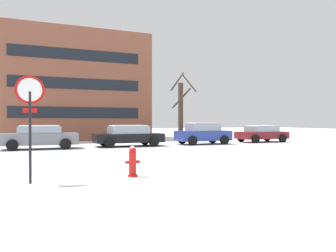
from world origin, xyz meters
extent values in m
plane|color=white|center=(0.00, 0.00, 0.00)|extent=(120.00, 120.00, 0.00)
cube|color=silver|center=(0.00, 3.98, 0.00)|extent=(80.00, 9.96, 0.00)
cylinder|color=black|center=(-2.13, -2.36, 1.23)|extent=(0.07, 0.08, 2.46)
cylinder|color=red|center=(-2.13, -2.36, 2.51)|extent=(0.76, 0.07, 0.76)
cylinder|color=white|center=(-2.13, -2.37, 2.51)|extent=(0.62, 0.06, 0.62)
cube|color=red|center=(-2.13, -2.36, 1.96)|extent=(0.36, 0.05, 0.12)
cylinder|color=white|center=(-2.13, -2.35, 2.56)|extent=(0.42, 0.05, 0.42)
cylinder|color=red|center=(0.73, -2.36, 0.03)|extent=(0.30, 0.30, 0.06)
cylinder|color=red|center=(0.73, -2.36, 0.41)|extent=(0.22, 0.22, 0.69)
sphere|color=red|center=(0.73, -2.36, 0.79)|extent=(0.21, 0.21, 0.21)
cylinder|color=red|center=(0.57, -2.36, 0.44)|extent=(0.12, 0.09, 0.09)
cylinder|color=red|center=(0.89, -2.36, 0.44)|extent=(0.12, 0.09, 0.09)
sphere|color=white|center=(0.73, -2.36, 0.85)|extent=(0.15, 0.15, 0.15)
cube|color=slate|center=(-1.14, 9.69, 0.61)|extent=(4.46, 2.02, 0.68)
cube|color=#8C99A8|center=(-1.14, 9.69, 1.15)|extent=(2.48, 1.79, 0.41)
cube|color=white|center=(-1.14, 9.69, 1.39)|extent=(2.26, 1.65, 0.06)
cylinder|color=black|center=(0.32, 10.57, 0.32)|extent=(0.65, 0.25, 0.64)
cylinder|color=black|center=(0.25, 8.69, 0.32)|extent=(0.65, 0.25, 0.64)
cylinder|color=black|center=(-2.53, 10.69, 0.32)|extent=(0.65, 0.25, 0.64)
cylinder|color=black|center=(-2.60, 8.81, 0.32)|extent=(0.65, 0.25, 0.64)
cube|color=black|center=(4.38, 9.65, 0.56)|extent=(4.53, 2.07, 0.57)
cube|color=#8C99A8|center=(4.38, 9.65, 1.09)|extent=(2.52, 1.84, 0.50)
cube|color=white|center=(4.38, 9.65, 1.37)|extent=(2.29, 1.70, 0.06)
cylinder|color=black|center=(5.87, 10.55, 0.32)|extent=(0.65, 0.25, 0.64)
cylinder|color=black|center=(5.79, 8.62, 0.32)|extent=(0.65, 0.25, 0.64)
cylinder|color=black|center=(2.97, 10.67, 0.32)|extent=(0.65, 0.25, 0.64)
cylinder|color=black|center=(2.89, 8.74, 0.32)|extent=(0.65, 0.25, 0.64)
cube|color=#283D93|center=(9.90, 9.44, 0.62)|extent=(3.91, 1.87, 0.70)
cube|color=#8C99A8|center=(9.90, 9.44, 1.23)|extent=(2.18, 1.66, 0.53)
cube|color=white|center=(9.90, 9.44, 1.53)|extent=(1.98, 1.53, 0.06)
cylinder|color=black|center=(11.19, 10.27, 0.32)|extent=(0.65, 0.25, 0.64)
cylinder|color=black|center=(11.11, 8.52, 0.32)|extent=(0.65, 0.25, 0.64)
cylinder|color=black|center=(8.69, 10.37, 0.32)|extent=(0.65, 0.25, 0.64)
cylinder|color=black|center=(8.62, 8.62, 0.32)|extent=(0.65, 0.25, 0.64)
cube|color=maroon|center=(15.42, 9.80, 0.55)|extent=(3.97, 2.05, 0.55)
cube|color=#8C99A8|center=(15.42, 9.80, 1.04)|extent=(2.21, 1.82, 0.44)
cube|color=white|center=(15.42, 9.80, 1.29)|extent=(2.01, 1.68, 0.06)
cylinder|color=black|center=(16.73, 10.72, 0.32)|extent=(0.65, 0.25, 0.64)
cylinder|color=black|center=(16.65, 8.79, 0.32)|extent=(0.65, 0.25, 0.64)
cylinder|color=black|center=(14.20, 10.82, 0.32)|extent=(0.65, 0.25, 0.64)
cylinder|color=black|center=(14.12, 8.89, 0.32)|extent=(0.65, 0.25, 0.64)
cylinder|color=#423326|center=(9.51, 12.30, 2.33)|extent=(0.40, 0.40, 4.66)
cylinder|color=#423326|center=(10.02, 12.44, 3.85)|extent=(0.43, 1.13, 0.83)
cylinder|color=#423326|center=(9.58, 12.81, 3.24)|extent=(1.14, 0.27, 1.15)
cylinder|color=#423326|center=(9.87, 11.51, 4.57)|extent=(1.67, 0.85, 1.25)
cylinder|color=#423326|center=(9.48, 12.86, 4.83)|extent=(1.23, 0.19, 1.54)
cube|color=brown|center=(2.22, 22.31, 4.69)|extent=(12.99, 11.70, 9.38)
cube|color=white|center=(2.22, 22.31, 9.43)|extent=(12.73, 11.47, 0.10)
cube|color=black|center=(2.22, 16.43, 2.35)|extent=(10.39, 0.04, 0.90)
cube|color=black|center=(2.22, 16.43, 4.69)|extent=(10.39, 0.04, 0.90)
cube|color=black|center=(2.22, 16.43, 7.04)|extent=(10.39, 0.04, 0.90)
camera|label=1|loc=(-2.54, -12.33, 1.68)|focal=37.23mm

